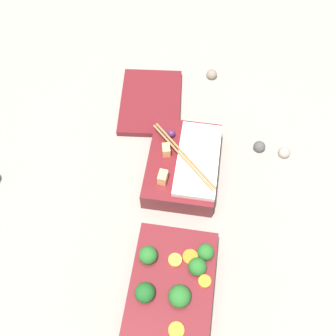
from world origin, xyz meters
The scene contains 7 objects.
ground_plane centered at (0.00, 0.00, 0.00)m, with size 3.00×3.00×0.00m, color gray.
bento_tray_vegetable centered at (-0.13, 0.00, 0.03)m, with size 0.20×0.15×0.08m.
bento_tray_rice centered at (0.13, 0.01, 0.03)m, with size 0.20×0.15×0.07m.
bento_lid centered at (0.31, 0.12, 0.01)m, with size 0.20×0.15×0.02m, color maroon.
pebble_0 centered at (0.42, -0.02, 0.01)m, with size 0.03×0.03×0.03m, color #7A6B5B.
pebble_1 centered at (0.21, -0.21, 0.01)m, with size 0.03×0.03×0.03m, color gray.
pebble_2 centered at (0.21, -0.15, 0.01)m, with size 0.03×0.03×0.03m, color #474442.
Camera 1 is at (-0.31, -0.02, 0.75)m, focal length 42.00 mm.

